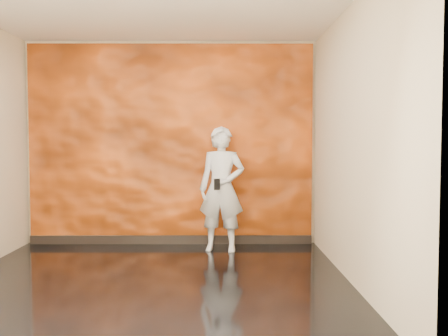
# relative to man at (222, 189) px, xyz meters

# --- Properties ---
(room) EXTENTS (4.02, 4.02, 2.81)m
(room) POSITION_rel_man_xyz_m (-0.70, -1.50, 0.59)
(room) COLOR black
(room) RESTS_ON ground
(feature_wall) EXTENTS (3.90, 0.06, 2.75)m
(feature_wall) POSITION_rel_man_xyz_m (-0.70, 0.46, 0.57)
(feature_wall) COLOR orange
(feature_wall) RESTS_ON ground
(baseboard) EXTENTS (3.90, 0.04, 0.12)m
(baseboard) POSITION_rel_man_xyz_m (-0.70, 0.42, -0.75)
(baseboard) COLOR black
(baseboard) RESTS_ON ground
(man) EXTENTS (0.65, 0.48, 1.61)m
(man) POSITION_rel_man_xyz_m (0.00, 0.00, 0.00)
(man) COLOR #A8ADB8
(man) RESTS_ON ground
(phone) EXTENTS (0.08, 0.03, 0.14)m
(phone) POSITION_rel_man_xyz_m (-0.06, -0.25, 0.08)
(phone) COLOR black
(phone) RESTS_ON man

